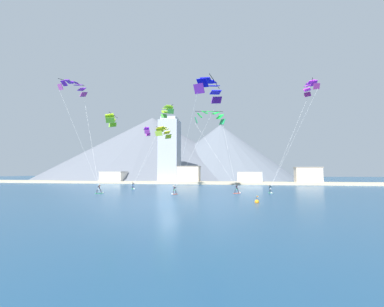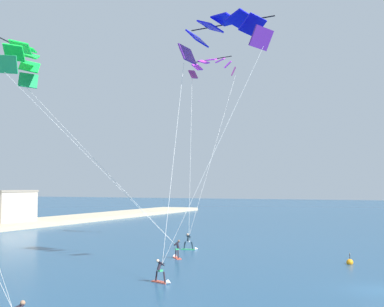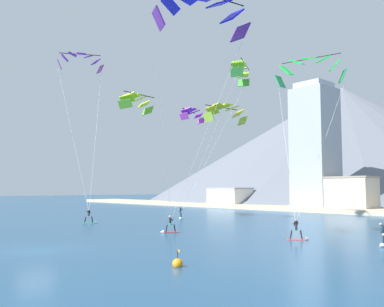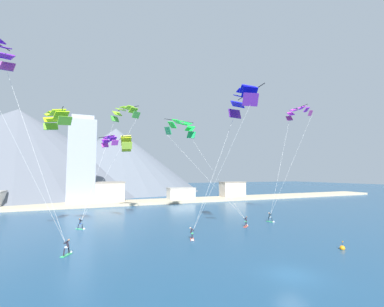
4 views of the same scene
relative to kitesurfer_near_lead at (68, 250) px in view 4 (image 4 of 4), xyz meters
name	(u,v)px [view 4 (image 4 of 4)]	position (x,y,z in m)	size (l,w,h in m)	color
ground_plane	(291,275)	(17.19, -13.13, -0.51)	(400.00, 400.00, 0.00)	navy
kitesurfer_near_lead	(68,250)	(0.00, 0.00, 0.00)	(1.25, 1.69, 1.74)	#33B266
kitesurfer_near_trail	(271,219)	(31.42, 6.06, -0.01)	(0.70, 1.78, 1.71)	#33B266
kitesurfer_mid_center	(246,223)	(25.32, 4.67, -0.03)	(1.58, 1.43, 1.71)	#E54C33
kitesurfer_far_left	(81,226)	(1.23, 12.66, -0.02)	(1.52, 1.50, 1.72)	#33B266
kitesurfer_far_right	(192,236)	(14.09, 0.33, -0.07)	(0.99, 1.77, 1.64)	#E54C33
parafoil_kite_near_trail	(298,112)	(39.24, 6.77, 19.68)	(8.72, 5.84, 19.97)	#8E2B7E
parafoil_kite_mid_center	(182,127)	(18.90, 16.78, 17.05)	(9.84, 14.80, 17.65)	#1D9A54
parafoil_kite_far_left	(125,112)	(7.96, 17.24, 19.04)	(9.17, 7.41, 19.25)	green
parafoil_kite_far_right	(243,99)	(20.79, -1.56, 17.90)	(8.37, 8.29, 18.47)	#571F8D
parafoil_kite_distant_high_outer	(109,140)	(4.80, 11.55, 13.13)	(2.73, 4.69, 1.75)	#CA40C1
parafoil_kite_distant_low_drift	(126,142)	(7.85, 14.51, 13.31)	(2.51, 6.27, 2.46)	#A0CA36
parafoil_kite_distant_mid_solo	(56,117)	(-2.28, 7.68, 15.30)	(3.87, 6.30, 2.45)	#69B82D
race_marker_buoy	(342,248)	(27.78, -9.89, -0.36)	(0.56, 0.56, 1.02)	orange
shoreline_strip	(143,202)	(17.19, 42.88, -0.16)	(180.00, 10.00, 0.70)	#BCAD8E
shore_building_harbour_front	(232,190)	(48.00, 44.76, 2.32)	(8.37, 4.29, 5.64)	beige
shore_building_promenade_mid	(181,194)	(29.28, 44.43, 1.54)	(8.33, 4.18, 4.08)	silver
shore_building_quay_west	(107,193)	(7.75, 45.25, 2.56)	(9.03, 5.37, 6.12)	beige
highrise_tower	(82,161)	(0.92, 45.97, 11.28)	(7.00, 7.00, 24.01)	#999EA8
mountain_peak_west_ridge	(115,159)	(15.93, 100.42, 14.87)	(81.35, 81.35, 30.77)	slate
mountain_peak_central_summit	(16,150)	(-26.35, 105.94, 18.25)	(128.54, 128.54, 37.53)	slate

